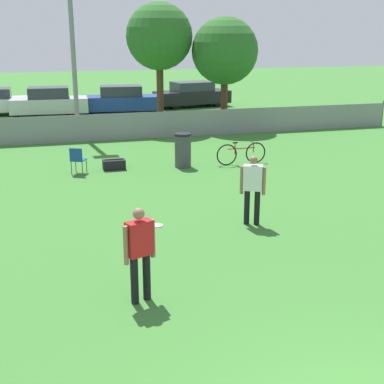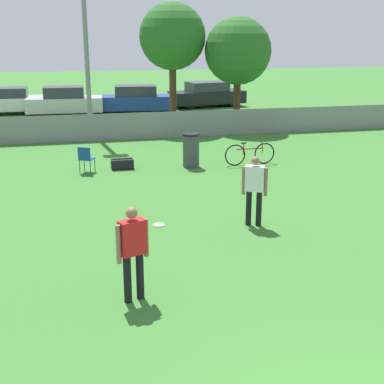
{
  "view_description": "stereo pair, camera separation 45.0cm",
  "coord_description": "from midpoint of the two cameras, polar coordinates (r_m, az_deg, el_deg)",
  "views": [
    {
      "loc": [
        -3.33,
        -3.94,
        4.29
      ],
      "look_at": [
        -0.41,
        6.48,
        1.05
      ],
      "focal_mm": 50.0,
      "sensor_mm": 36.0,
      "label": 1
    },
    {
      "loc": [
        -2.89,
        -4.05,
        4.29
      ],
      "look_at": [
        -0.41,
        6.48,
        1.05
      ],
      "focal_mm": 50.0,
      "sensor_mm": 36.0,
      "label": 2
    }
  ],
  "objects": [
    {
      "name": "player_thrower_red",
      "position": [
        8.73,
        -7.08,
        -6.0
      ],
      "size": [
        0.55,
        0.36,
        1.63
      ],
      "rotation": [
        0.0,
        0.0,
        0.37
      ],
      "color": "black",
      "rests_on": "ground_plane"
    },
    {
      "name": "tree_far_right",
      "position": [
        24.88,
        3.0,
        14.76
      ],
      "size": [
        3.01,
        3.01,
        5.0
      ],
      "color": "#4C331E",
      "rests_on": "ground_plane"
    },
    {
      "name": "gear_bag_sideline",
      "position": [
        17.61,
        -9.04,
        2.9
      ],
      "size": [
        0.72,
        0.39,
        0.35
      ],
      "color": "black",
      "rests_on": "ground_plane"
    },
    {
      "name": "folding_chair_sideline",
      "position": [
        17.17,
        -12.85,
        3.49
      ],
      "size": [
        0.55,
        0.55,
        0.85
      ],
      "rotation": [
        0.0,
        0.0,
        2.7
      ],
      "color": "#333338",
      "rests_on": "ground_plane"
    },
    {
      "name": "tree_near_pole",
      "position": [
        24.9,
        -4.06,
        16.17
      ],
      "size": [
        2.98,
        2.98,
        5.61
      ],
      "color": "#4C331E",
      "rests_on": "ground_plane"
    },
    {
      "name": "bicycle_sideline",
      "position": [
        18.1,
        4.58,
        4.12
      ],
      "size": [
        1.78,
        0.44,
        0.78
      ],
      "rotation": [
        0.0,
        0.0,
        0.04
      ],
      "color": "black",
      "rests_on": "ground_plane"
    },
    {
      "name": "player_receiver_white",
      "position": [
        12.23,
        5.44,
        0.71
      ],
      "size": [
        0.53,
        0.39,
        1.63
      ],
      "rotation": [
        0.0,
        0.0,
        -0.46
      ],
      "color": "black",
      "rests_on": "ground_plane"
    },
    {
      "name": "parked_car_blue",
      "position": [
        30.27,
        -7.98,
        9.69
      ],
      "size": [
        4.47,
        2.14,
        1.48
      ],
      "rotation": [
        0.0,
        0.0,
        -0.11
      ],
      "color": "black",
      "rests_on": "ground_plane"
    },
    {
      "name": "trash_bin",
      "position": [
        17.66,
        -1.71,
        4.49
      ],
      "size": [
        0.56,
        0.56,
        1.13
      ],
      "color": "#3F3F44",
      "rests_on": "ground_plane"
    },
    {
      "name": "frisbee_disc",
      "position": [
        12.39,
        -4.75,
        -3.57
      ],
      "size": [
        0.26,
        0.26,
        0.03
      ],
      "color": "white",
      "rests_on": "ground_plane"
    },
    {
      "name": "fence_backline",
      "position": [
        22.52,
        -7.55,
        6.97
      ],
      "size": [
        24.46,
        0.07,
        1.21
      ],
      "color": "gray",
      "rests_on": "ground_plane"
    },
    {
      "name": "parked_car_dark",
      "position": [
        32.53,
        -0.39,
        10.35
      ],
      "size": [
        4.64,
        2.45,
        1.47
      ],
      "rotation": [
        0.0,
        0.0,
        0.16
      ],
      "color": "black",
      "rests_on": "ground_plane"
    },
    {
      "name": "parked_car_silver",
      "position": [
        29.86,
        -15.41,
        9.22
      ],
      "size": [
        4.07,
        1.87,
        1.52
      ],
      "rotation": [
        0.0,
        0.0,
        -0.04
      ],
      "color": "black",
      "rests_on": "ground_plane"
    }
  ]
}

